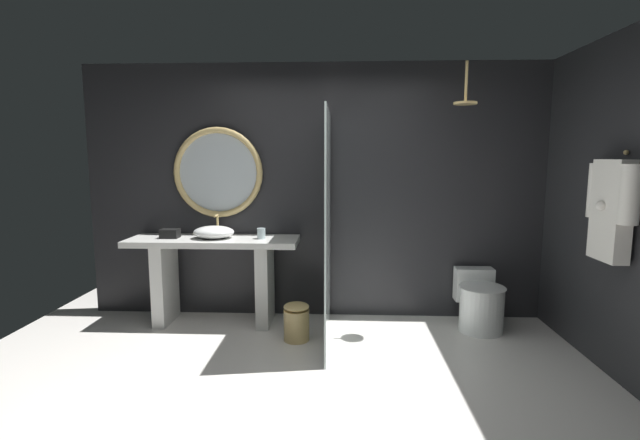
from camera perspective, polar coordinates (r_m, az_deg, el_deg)
name	(u,v)px	position (r m, az deg, el deg)	size (l,w,h in m)	color
ground_plane	(304,408)	(3.31, -2.03, -22.34)	(5.76, 5.76, 0.00)	silver
back_wall_panel	(318,192)	(4.77, -0.27, 3.47)	(4.80, 0.10, 2.60)	#232326
side_wall_right	(615,204)	(4.20, 32.81, 1.63)	(0.10, 2.47, 2.60)	#232326
vanity_counter	(214,268)	(4.72, -13.01, -5.83)	(1.68, 0.53, 0.87)	silver
vessel_sink	(214,232)	(4.64, -13.08, -1.47)	(0.40, 0.33, 0.22)	white
tumbler_cup	(261,233)	(4.53, -7.32, -1.67)	(0.08, 0.08, 0.11)	silver
tissue_box	(170,234)	(4.78, -18.16, -1.61)	(0.17, 0.13, 0.09)	black
round_wall_mirror	(218,173)	(4.83, -12.57, 5.78)	(0.92, 0.06, 0.92)	tan
shower_glass_panel	(328,228)	(4.11, 0.96, -0.98)	(0.02, 1.28, 2.07)	silver
rain_shower_head	(465,99)	(4.39, 17.64, 14.14)	(0.21, 0.21, 0.37)	tan
hanging_bathrobe	(611,205)	(3.95, 32.51, 1.60)	(0.20, 0.54, 0.81)	tan
toilet	(480,303)	(4.77, 19.25, -9.70)	(0.43, 0.60, 0.55)	white
waste_bin	(296,321)	(4.28, -2.94, -12.47)	(0.23, 0.23, 0.35)	tan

